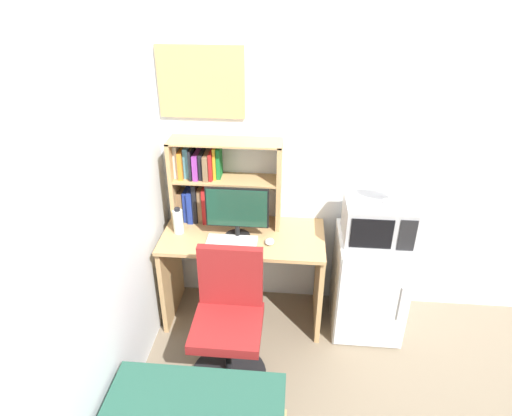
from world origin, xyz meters
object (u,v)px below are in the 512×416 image
Objects in this scene: keyboard at (232,241)px; wall_corkboard at (201,82)px; monitor at (237,211)px; desk_chair at (229,326)px; computer_mouse at (270,242)px; water_bottle at (178,221)px; microwave at (378,221)px; desk_fan at (394,183)px; mini_fridge at (368,283)px; hutch_bookshelf at (209,179)px.

wall_corkboard is at bearing 121.85° from keyboard.
desk_chair is (0.00, -0.55, -0.59)m from monitor.
keyboard is 3.99× the size of computer_mouse.
microwave is (1.46, -0.00, 0.09)m from water_bottle.
monitor is 0.32m from computer_mouse.
desk_fan is 0.29× the size of desk_chair.
computer_mouse is 0.79m from microwave.
desk_chair is (-0.24, -0.49, -0.38)m from computer_mouse.
computer_mouse is 0.70m from water_bottle.
mini_fridge is (1.46, -0.01, -0.47)m from water_bottle.
monitor is 1.01m from microwave.
mini_fridge is at bearing 29.75° from desk_chair.
hutch_bookshelf is 1.34× the size of wall_corkboard.
monitor is at bearing -178.76° from microwave.
hutch_bookshelf is 0.87× the size of desk_chair.
mini_fridge reaches higher than keyboard.
water_bottle is at bearing -119.36° from wall_corkboard.
water_bottle is 0.22× the size of desk_chair.
hutch_bookshelf is 1.34m from desk_fan.
wall_corkboard reaches higher than desk_chair.
monitor reaches higher than desk_chair.
keyboard is at bearing -174.52° from microwave.
keyboard is at bearing -58.15° from wall_corkboard.
desk_fan reaches higher than computer_mouse.
microwave reaches higher than desk_chair.
desk_chair is at bearing -150.12° from microwave.
microwave is 1.71× the size of desk_fan.
mini_fridge is at bearing 6.44° from computer_mouse.
computer_mouse is at bearing -15.51° from monitor.
microwave reaches higher than computer_mouse.
monitor is 0.98× the size of microwave.
hutch_bookshelf is at bearing 148.36° from computer_mouse.
wall_corkboard is (-0.04, 0.09, 0.70)m from hutch_bookshelf.
wall_corkboard reaches higher than computer_mouse.
microwave is 0.76× the size of wall_corkboard.
mini_fridge is (0.76, 0.09, -0.39)m from computer_mouse.
wall_corkboard reaches higher than microwave.
desk_chair is at bearing -152.00° from desk_fan.
keyboard is 1.21m from desk_fan.
desk_fan is at bearing 0.84° from monitor.
hutch_bookshelf is 1.28m from microwave.
monitor is (0.24, -0.23, -0.14)m from hutch_bookshelf.
desk_chair is at bearing -85.69° from keyboard.
monitor is 0.57× the size of mini_fridge.
monitor is at bearing -43.81° from hutch_bookshelf.
keyboard is at bearing -174.68° from mini_fridge.
mini_fridge is at bearing 1.07° from monitor.
keyboard is at bearing -111.92° from monitor.
water_bottle reaches higher than mini_fridge.
hutch_bookshelf reaches higher than desk_chair.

